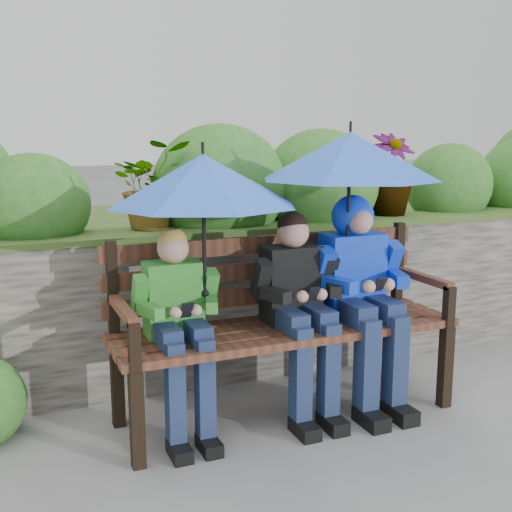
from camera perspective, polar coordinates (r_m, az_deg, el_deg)
name	(u,v)px	position (r m, az deg, el deg)	size (l,w,h in m)	color
ground	(263,418)	(3.87, 0.59, -14.22)	(60.00, 60.00, 0.00)	#60605E
garden_backdrop	(180,260)	(5.08, -6.78, -0.40)	(8.00, 2.85, 1.80)	#44423C
park_bench	(281,313)	(3.78, 2.22, -5.05)	(2.01, 0.59, 1.06)	black
boy_left	(179,319)	(3.46, -6.89, -5.59)	(0.46, 0.53, 1.15)	#337E26
boy_middle	(299,302)	(3.70, 3.83, -4.07)	(0.50, 0.58, 1.20)	black
boy_right	(360,282)	(3.88, 9.27, -2.26)	(0.55, 0.67, 1.28)	#003DDC
umbrella_left	(203,180)	(3.38, -4.72, 6.74)	(1.02, 1.02, 0.83)	blue
umbrella_right	(350,156)	(3.77, 8.34, 8.79)	(1.05, 1.05, 0.92)	blue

